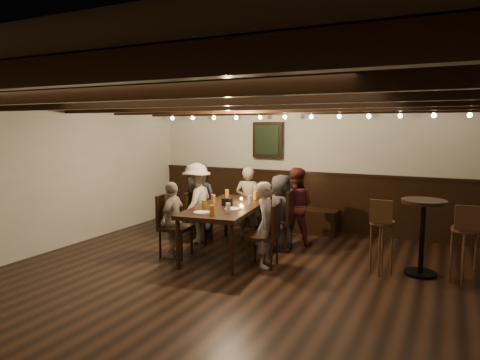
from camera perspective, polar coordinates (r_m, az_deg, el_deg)
The scene contains 27 objects.
room at distance 7.43m, azimuth 3.85°, elevation -0.17°, with size 7.00×7.00×7.00m.
dining_table at distance 6.80m, azimuth -1.58°, elevation -3.90°, with size 1.21×2.18×0.78m.
chair_left_near at distance 7.57m, azimuth -5.54°, elevation -6.24°, with size 0.45×0.45×0.88m.
chair_left_far at distance 6.77m, azimuth -8.68°, elevation -7.63°, with size 0.50×0.50×0.98m.
chair_right_near at distance 7.11m, azimuth 5.19°, elevation -6.83°, with size 0.51×0.51×0.99m.
chair_right_far at distance 6.27m, azimuth 3.26°, elevation -8.93°, with size 0.47×0.47×0.92m.
person_bench_left at distance 7.96m, azimuth -5.45°, elevation -2.56°, with size 0.66×0.43×1.36m, color #242426.
person_bench_centre at distance 7.79m, azimuth 1.07°, elevation -2.96°, with size 0.47×0.31×1.30m, color gray.
person_bench_right at distance 7.43m, azimuth 7.38°, elevation -3.42°, with size 0.64×0.50×1.32m, color #561F1D.
person_left_near at distance 7.49m, azimuth -5.80°, elevation -3.04°, with size 0.90×0.52×1.39m, color gray.
person_left_far at distance 6.72m, azimuth -8.95°, elevation -5.21°, with size 0.69×0.29×1.18m, color gray.
person_right_near at distance 7.03m, azimuth 5.46°, elevation -4.32°, with size 0.61×0.40×1.25m, color #28282B.
person_right_far at distance 6.18m, azimuth 3.56°, elevation -5.94°, with size 0.45×0.30×1.24m, color gray.
pint_a at distance 7.52m, azimuth -1.76°, elevation -1.80°, with size 0.07×0.07×0.14m, color #BF7219.
pint_b at distance 7.31m, azimuth 2.01°, elevation -2.06°, with size 0.07×0.07×0.14m, color #BF7219.
pint_c at distance 6.98m, azimuth -3.62°, elevation -2.51°, with size 0.07×0.07×0.14m, color #BF7219.
pint_d at distance 6.87m, azimuth 1.34°, elevation -2.65°, with size 0.07×0.07×0.14m, color silver.
pint_e at distance 6.45m, azimuth -4.80°, elevation -3.32°, with size 0.07×0.07×0.14m, color #BF7219.
pint_f at distance 6.20m, azimuth -1.59°, elevation -3.72°, with size 0.07×0.07×0.14m, color silver.
pint_g at distance 6.03m, azimuth -3.75°, elevation -4.05°, with size 0.07×0.07×0.14m, color #BF7219.
plate_near at distance 6.21m, azimuth -5.11°, elevation -4.32°, with size 0.24×0.24×0.01m, color white.
plate_far at distance 6.45m, azimuth -0.99°, elevation -3.86°, with size 0.24×0.24×0.01m, color white.
condiment_caddy at distance 6.73m, azimuth -1.73°, elevation -2.94°, with size 0.15×0.10×0.12m, color black.
candle at distance 7.03m, azimuth 0.18°, elevation -2.80°, with size 0.05×0.05×0.05m, color beige.
high_top_table at distance 6.31m, azimuth 23.18°, elevation -5.64°, with size 0.59×0.59×1.04m.
bar_stool_left at distance 6.22m, azimuth 18.30°, elevation -8.35°, with size 0.33×0.34×1.05m.
bar_stool_right at distance 6.23m, azimuth 27.62°, elevation -8.81°, with size 0.33×0.35×1.05m.
Camera 1 is at (2.52, -4.60, 2.01)m, focal length 32.00 mm.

